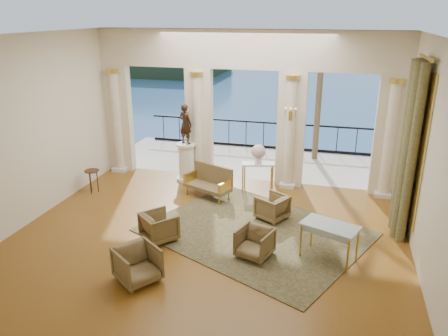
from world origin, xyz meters
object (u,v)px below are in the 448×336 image
(game_table, at_px, (330,228))
(side_table, at_px, (92,173))
(armchair_b, at_px, (255,242))
(statue, at_px, (185,124))
(armchair_a, at_px, (137,263))
(pedestal, at_px, (187,162))
(console_table, at_px, (258,168))
(settee, at_px, (210,181))
(armchair_d, at_px, (159,225))
(armchair_c, at_px, (272,206))

(game_table, distance_m, side_table, 7.01)
(armchair_b, relative_size, statue, 0.58)
(armchair_a, xyz_separation_m, pedestal, (-0.90, 5.38, 0.18))
(armchair_a, xyz_separation_m, armchair_b, (2.01, 1.46, -0.04))
(statue, xyz_separation_m, side_table, (-2.29, -1.63, -1.21))
(armchair_a, bearing_deg, console_table, 20.54)
(side_table, bearing_deg, armchair_b, -23.65)
(pedestal, relative_size, statue, 0.97)
(settee, relative_size, side_table, 2.20)
(settee, height_order, console_table, settee)
(armchair_d, bearing_deg, console_table, -75.90)
(settee, bearing_deg, statue, 158.03)
(armchair_d, relative_size, statue, 0.61)
(armchair_d, height_order, console_table, console_table)
(armchair_d, distance_m, side_table, 3.66)
(game_table, relative_size, statue, 1.07)
(armchair_c, xyz_separation_m, console_table, (-0.68, 1.64, 0.38))
(game_table, bearing_deg, settee, 164.60)
(armchair_c, relative_size, side_table, 1.04)
(settee, relative_size, console_table, 1.49)
(armchair_c, height_order, game_table, game_table)
(armchair_b, xyz_separation_m, armchair_d, (-2.24, 0.15, 0.02))
(armchair_b, bearing_deg, pedestal, 144.22)
(armchair_d, xyz_separation_m, game_table, (3.76, 0.18, 0.34))
(armchair_c, bearing_deg, console_table, -128.48)
(armchair_b, height_order, side_table, armchair_b)
(armchair_d, bearing_deg, pedestal, -40.01)
(armchair_a, bearing_deg, game_table, -26.94)
(armchair_d, bearing_deg, settee, -58.15)
(settee, height_order, game_table, settee)
(armchair_a, xyz_separation_m, side_table, (-3.19, 3.74, 0.19))
(armchair_d, height_order, game_table, game_table)
(pedestal, xyz_separation_m, statue, (0.00, 0.00, 1.22))
(pedestal, bearing_deg, statue, 0.00)
(armchair_b, relative_size, side_table, 1.04)
(pedestal, bearing_deg, console_table, -9.44)
(statue, bearing_deg, side_table, 54.86)
(armchair_c, xyz_separation_m, game_table, (1.45, -1.56, 0.36))
(armchair_d, xyz_separation_m, side_table, (-2.97, 2.13, 0.21))
(settee, xyz_separation_m, side_table, (-3.35, -0.59, 0.13))
(armchair_a, height_order, armchair_d, armchair_a)
(game_table, relative_size, pedestal, 1.10)
(armchair_b, xyz_separation_m, console_table, (-0.61, 3.53, 0.38))
(armchair_a, relative_size, game_table, 0.60)
(armchair_b, xyz_separation_m, armchair_c, (0.08, 1.89, -0.00))
(game_table, height_order, statue, statue)
(game_table, bearing_deg, armchair_d, -155.70)
(console_table, bearing_deg, statue, 155.98)
(armchair_a, height_order, settee, settee)
(game_table, relative_size, side_table, 1.94)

